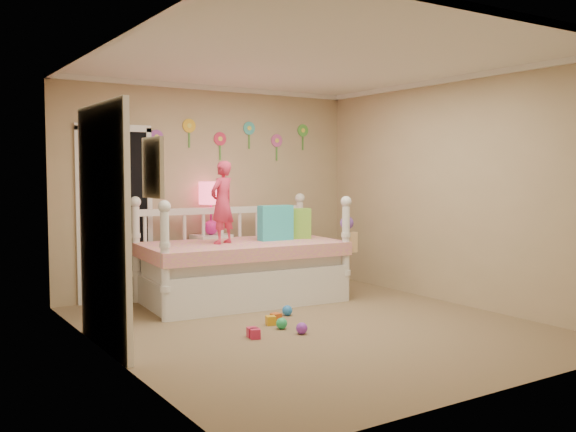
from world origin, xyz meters
TOP-DOWN VIEW (x-y plane):
  - floor at (0.00, 0.00)m, footprint 4.00×4.50m
  - ceiling at (0.00, 0.00)m, footprint 4.00×4.50m
  - back_wall at (0.00, 2.25)m, footprint 4.00×0.01m
  - left_wall at (-2.00, 0.00)m, footprint 0.01×4.50m
  - right_wall at (2.00, 0.00)m, footprint 0.01×4.50m
  - crown_molding at (0.00, 0.00)m, footprint 4.00×4.50m
  - daybed at (-0.02, 1.42)m, footprint 2.41×1.42m
  - pillow_turquoise at (0.42, 1.38)m, footprint 0.42×0.17m
  - pillow_lime at (0.71, 1.41)m, footprint 0.42×0.28m
  - child at (-0.28, 1.39)m, footprint 0.41×0.35m
  - nightstand at (-0.09, 2.07)m, footprint 0.48×0.38m
  - table_lamp at (-0.09, 2.07)m, footprint 0.30×0.30m
  - closet_doorway at (-1.25, 2.23)m, footprint 0.90×0.04m
  - flower_decals at (-0.09, 2.24)m, footprint 3.40×0.02m
  - mirror_closet at (-1.96, 0.30)m, footprint 0.07×1.30m
  - wall_picture at (-1.97, -0.90)m, footprint 0.05×0.34m
  - hanging_bag at (1.09, 0.82)m, footprint 0.20×0.16m
  - toy_scatter at (-0.35, 0.43)m, footprint 0.96×1.39m

SIDE VIEW (x-z plane):
  - floor at x=0.00m, z-range -0.01..0.01m
  - toy_scatter at x=-0.35m, z-range 0.00..0.11m
  - nightstand at x=-0.09m, z-range 0.00..0.74m
  - daybed at x=-0.02m, z-range 0.00..1.26m
  - hanging_bag at x=1.09m, z-range 0.59..0.95m
  - pillow_lime at x=0.71m, z-range 0.70..1.07m
  - pillow_turquoise at x=0.42m, z-range 0.70..1.12m
  - closet_doorway at x=-1.25m, z-range 0.00..2.07m
  - mirror_closet at x=-1.96m, z-range 0.00..2.10m
  - child at x=-0.28m, z-range 0.70..1.64m
  - table_lamp at x=-0.09m, z-range 0.85..1.51m
  - back_wall at x=0.00m, z-range 0.00..2.60m
  - left_wall at x=-2.00m, z-range 0.00..2.60m
  - right_wall at x=2.00m, z-range 0.00..2.60m
  - wall_picture at x=-1.97m, z-range 1.34..1.76m
  - flower_decals at x=-0.09m, z-range 1.69..2.19m
  - crown_molding at x=0.00m, z-range 2.54..2.60m
  - ceiling at x=0.00m, z-range 2.60..2.60m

